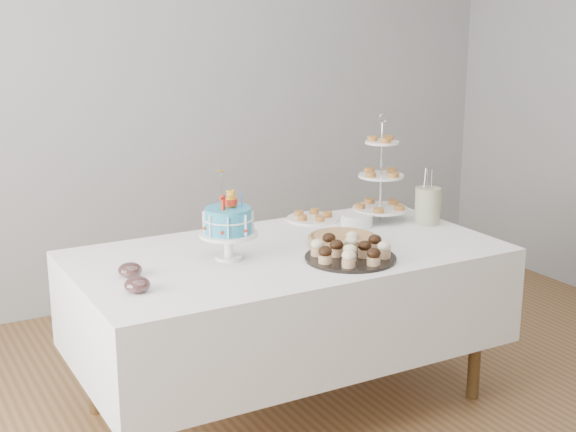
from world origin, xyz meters
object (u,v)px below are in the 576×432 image
tiered_stand (381,176)px  birthday_cake (229,235)px  pastry_plate (313,217)px  pie (343,240)px  utensil_pitcher (428,204)px  plate_stack (357,220)px  table (288,297)px  jam_bowl_a (137,285)px  jam_bowl_b (130,270)px  cupcake_tray (351,250)px

tiered_stand → birthday_cake: bearing=-167.0°
pastry_plate → pie: bearing=-103.9°
tiered_stand → pie: bearing=-144.7°
pastry_plate → utensil_pitcher: 0.59m
utensil_pitcher → pastry_plate: bearing=165.8°
plate_stack → utensil_pitcher: (0.34, -0.13, 0.07)m
plate_stack → pie: bearing=-134.0°
table → pastry_plate: size_ratio=7.20×
pie → jam_bowl_a: size_ratio=3.18×
birthday_cake → plate_stack: birthday_cake is taller
plate_stack → pastry_plate: bearing=121.4°
plate_stack → jam_bowl_a: size_ratio=1.57×
plate_stack → jam_bowl_b: size_ratio=1.62×
pastry_plate → plate_stack: bearing=-58.6°
birthday_cake → tiered_stand: bearing=-6.4°
plate_stack → jam_bowl_a: plate_stack is taller
tiered_stand → jam_bowl_a: size_ratio=5.39×
jam_bowl_b → utensil_pitcher: size_ratio=0.35×
table → cupcake_tray: bearing=-55.8°
table → pastry_plate: bearing=47.4°
plate_stack → pastry_plate: (-0.13, 0.21, -0.01)m
pie → jam_bowl_a: jam_bowl_a is taller
tiered_stand → utensil_pitcher: bearing=-45.6°
utensil_pitcher → jam_bowl_b: bearing=-155.9°
pie → utensil_pitcher: 0.60m
pastry_plate → jam_bowl_b: jam_bowl_b is taller
table → pie: (0.25, -0.07, 0.26)m
pastry_plate → jam_bowl_b: (-1.11, -0.41, 0.01)m
birthday_cake → pastry_plate: size_ratio=1.47×
cupcake_tray → pie: cupcake_tray is taller
pie → jam_bowl_b: (-0.99, 0.06, -0.00)m
cupcake_tray → tiered_stand: (0.50, 0.48, 0.19)m
table → jam_bowl_b: 0.78m
table → pie: 0.37m
birthday_cake → jam_bowl_a: bearing=-176.3°
jam_bowl_a → pie: bearing=7.3°
tiered_stand → cupcake_tray: bearing=-135.9°
birthday_cake → tiered_stand: 0.99m
birthday_cake → cupcake_tray: size_ratio=0.98×
cupcake_tray → utensil_pitcher: size_ratio=1.41×
cupcake_tray → pie: size_ratio=1.23×
table → jam_bowl_a: 0.84m
pie → jam_bowl_a: (-1.03, -0.13, -0.00)m
pie → utensil_pitcher: size_ratio=1.14×
tiered_stand → jam_bowl_b: 1.45m
plate_stack → utensil_pitcher: utensil_pitcher is taller
table → utensil_pitcher: utensil_pitcher is taller
cupcake_tray → pastry_plate: bearing=73.3°
tiered_stand → jam_bowl_a: bearing=-163.5°
table → cupcake_tray: size_ratio=4.79×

